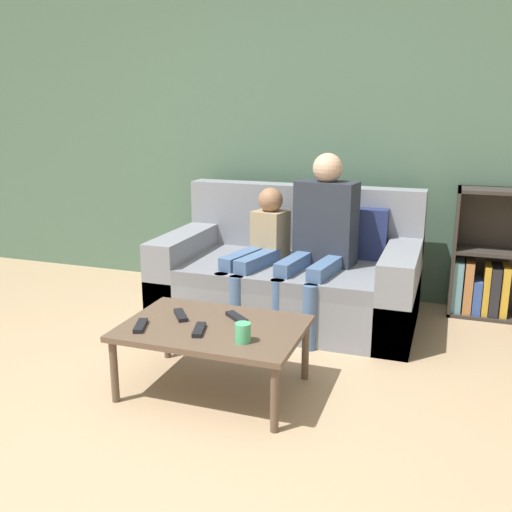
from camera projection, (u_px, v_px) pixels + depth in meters
The scene contains 12 objects.
ground_plane at pixel (140, 455), 2.48m from camera, with size 22.00×22.00×0.00m, color tan.
wall_back at pixel (297, 128), 4.44m from camera, with size 12.00×0.06×2.60m.
couch at pixel (291, 277), 4.07m from camera, with size 1.77×0.98×0.90m.
bookshelf at pixel (496, 267), 4.05m from camera, with size 0.71×0.28×0.92m.
coffee_table at pixel (213, 332), 2.97m from camera, with size 0.93×0.64×0.37m.
person_adult at pixel (321, 230), 3.82m from camera, with size 0.46×0.71×1.17m.
person_child at pixel (258, 248), 3.93m from camera, with size 0.36×0.69×0.92m.
cup_near at pixel (243, 333), 2.74m from camera, with size 0.08×0.08×0.10m.
tv_remote_0 at pixel (199, 330), 2.88m from camera, with size 0.09×0.18×0.02m.
tv_remote_1 at pixel (237, 317), 3.04m from camera, with size 0.16×0.15×0.02m.
tv_remote_2 at pixel (181, 315), 3.08m from camera, with size 0.14×0.16×0.02m.
tv_remote_3 at pixel (141, 326), 2.93m from camera, with size 0.10×0.18×0.02m.
Camera 1 is at (1.20, -1.89, 1.47)m, focal length 40.00 mm.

